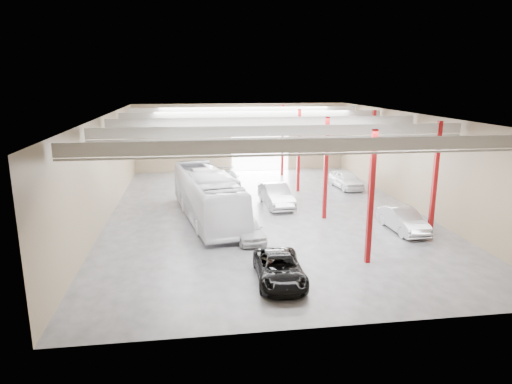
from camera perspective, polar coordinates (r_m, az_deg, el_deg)
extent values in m
cube|color=#46454A|center=(33.17, 1.20, -2.54)|extent=(22.00, 32.00, 0.01)
cube|color=silver|center=(31.91, 1.26, 9.61)|extent=(22.00, 32.00, 0.12)
cube|color=#78674B|center=(48.04, -1.88, 6.83)|extent=(22.00, 0.12, 7.00)
cube|color=#78674B|center=(17.27, 9.87, -6.16)|extent=(22.00, 0.12, 7.00)
cube|color=#78674B|center=(32.47, -18.33, 2.75)|extent=(0.12, 32.00, 7.00)
cube|color=#78674B|center=(35.80, 18.92, 3.68)|extent=(0.12, 32.00, 7.00)
cube|color=white|center=(48.28, 0.52, 5.67)|extent=(6.00, 0.20, 5.00)
cube|color=maroon|center=(23.93, 14.18, -0.74)|extent=(0.25, 0.25, 7.00)
cube|color=maroon|center=(31.29, 8.71, 2.90)|extent=(0.25, 0.25, 7.00)
cube|color=maroon|center=(38.91, 5.34, 5.12)|extent=(0.25, 0.25, 7.00)
cube|color=maroon|center=(45.68, 3.31, 6.45)|extent=(0.25, 0.25, 7.00)
cube|color=maroon|center=(29.91, 21.47, 1.59)|extent=(0.25, 0.25, 7.00)
cube|color=maroon|center=(38.76, 14.29, 4.73)|extent=(0.25, 0.25, 7.00)
cube|color=beige|center=(20.27, 6.78, 5.82)|extent=(21.60, 0.15, 0.60)
cube|color=beige|center=(20.33, 6.75, 4.70)|extent=(21.60, 0.10, 0.10)
cube|color=beige|center=(26.07, 3.41, 7.65)|extent=(21.60, 0.15, 0.60)
cube|color=beige|center=(26.12, 3.39, 6.78)|extent=(21.60, 0.10, 0.10)
cube|color=beige|center=(31.95, 1.25, 8.81)|extent=(21.60, 0.15, 0.60)
cube|color=beige|center=(31.99, 1.25, 8.09)|extent=(21.60, 0.10, 0.10)
cube|color=beige|center=(37.86, -0.24, 9.59)|extent=(21.60, 0.15, 0.60)
cube|color=beige|center=(37.90, -0.24, 8.99)|extent=(21.60, 0.10, 0.10)
cube|color=beige|center=(43.80, -1.33, 10.16)|extent=(21.60, 0.15, 0.60)
cube|color=beige|center=(43.83, -1.32, 9.64)|extent=(21.60, 0.10, 0.10)
imported|color=white|center=(31.29, -6.08, -0.43)|extent=(4.82, 12.38, 3.36)
imported|color=black|center=(21.89, 2.96, -9.56)|extent=(2.39, 4.82, 1.32)
imported|color=silver|center=(27.40, -1.05, -4.62)|extent=(2.06, 4.12, 1.35)
imported|color=#A5A5AA|center=(34.55, 2.53, -0.44)|extent=(2.17, 5.22, 1.68)
imported|color=slate|center=(41.44, -3.54, 1.73)|extent=(2.09, 4.78, 1.37)
imported|color=#ADAEB2|center=(30.34, 17.92, -3.33)|extent=(1.76, 4.58, 1.49)
imported|color=white|center=(41.18, 11.18, 1.55)|extent=(2.21, 4.69, 1.55)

